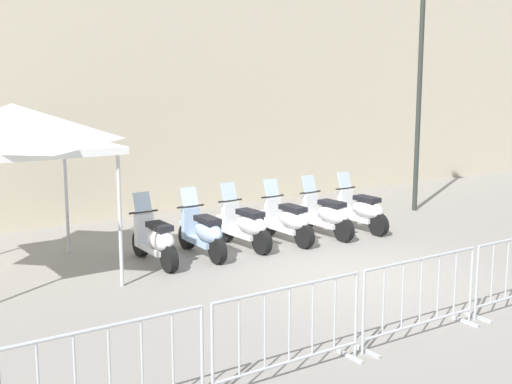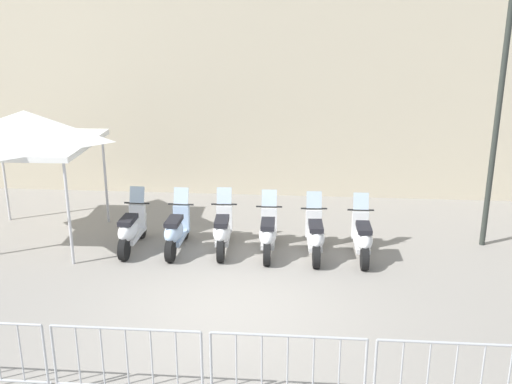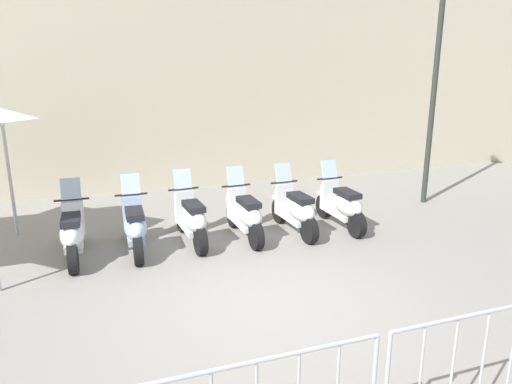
{
  "view_description": "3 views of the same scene",
  "coord_description": "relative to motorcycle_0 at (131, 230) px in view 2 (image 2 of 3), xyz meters",
  "views": [
    {
      "loc": [
        -7.56,
        -7.95,
        3.33
      ],
      "look_at": [
        -0.28,
        2.36,
        1.14
      ],
      "focal_mm": 46.74,
      "sensor_mm": 36.0,
      "label": 1
    },
    {
      "loc": [
        0.94,
        -9.12,
        5.02
      ],
      "look_at": [
        0.28,
        2.82,
        1.24
      ],
      "focal_mm": 41.72,
      "sensor_mm": 36.0,
      "label": 2
    },
    {
      "loc": [
        -2.14,
        -5.16,
        3.05
      ],
      "look_at": [
        0.58,
        1.97,
        1.0
      ],
      "focal_mm": 32.83,
      "sensor_mm": 36.0,
      "label": 3
    }
  ],
  "objects": [
    {
      "name": "ground_plane",
      "position": [
        2.36,
        -2.5,
        -0.45
      ],
      "size": [
        120.0,
        120.0,
        0.0
      ],
      "primitive_type": "plane",
      "color": "gray"
    },
    {
      "name": "building_facade",
      "position": [
        2.57,
        5.19,
        4.63
      ],
      "size": [
        28.05,
        3.15,
        10.17
      ],
      "primitive_type": "cube",
      "rotation": [
        0.0,
        0.0,
        -0.03
      ],
      "color": "beige",
      "rests_on": "ground"
    },
    {
      "name": "motorcycle_0",
      "position": [
        0.0,
        0.0,
        0.0
      ],
      "size": [
        0.56,
        1.72,
        1.24
      ],
      "color": "black",
      "rests_on": "ground"
    },
    {
      "name": "motorcycle_1",
      "position": [
        0.97,
        -0.02,
        0.0
      ],
      "size": [
        0.56,
        1.72,
        1.24
      ],
      "color": "black",
      "rests_on": "ground"
    },
    {
      "name": "motorcycle_2",
      "position": [
        1.95,
        0.03,
        0.0
      ],
      "size": [
        0.56,
        1.72,
        1.24
      ],
      "color": "black",
      "rests_on": "ground"
    },
    {
      "name": "motorcycle_3",
      "position": [
        2.92,
        -0.08,
        0.0
      ],
      "size": [
        0.56,
        1.72,
        1.24
      ],
      "color": "black",
      "rests_on": "ground"
    },
    {
      "name": "motorcycle_4",
      "position": [
        3.89,
        -0.15,
        0.0
      ],
      "size": [
        0.56,
        1.72,
        1.24
      ],
      "color": "black",
      "rests_on": "ground"
    },
    {
      "name": "motorcycle_5",
      "position": [
        4.86,
        -0.19,
        0.0
      ],
      "size": [
        0.56,
        1.72,
        1.24
      ],
      "color": "black",
      "rests_on": "ground"
    },
    {
      "name": "barrier_segment_2",
      "position": [
        1.25,
        -4.99,
        0.07
      ],
      "size": [
        2.01,
        0.49,
        1.07
      ],
      "color": "#B2B5B7",
      "rests_on": "ground"
    },
    {
      "name": "barrier_segment_3",
      "position": [
        3.34,
        -5.05,
        0.07
      ],
      "size": [
        2.01,
        0.49,
        1.07
      ],
      "color": "#B2B5B7",
      "rests_on": "ground"
    },
    {
      "name": "barrier_segment_4",
      "position": [
        5.44,
        -5.11,
        0.07
      ],
      "size": [
        2.01,
        0.49,
        1.07
      ],
      "color": "#B2B5B7",
      "rests_on": "ground"
    },
    {
      "name": "street_lamp",
      "position": [
        7.59,
        0.7,
        3.21
      ],
      "size": [
        0.36,
        0.36,
        6.11
      ],
      "color": "#2D332D",
      "rests_on": "ground"
    },
    {
      "name": "canopy_tent",
      "position": [
        -2.23,
        0.44,
        2.06
      ],
      "size": [
        2.72,
        2.72,
        2.91
      ],
      "color": "silver",
      "rests_on": "ground"
    }
  ]
}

